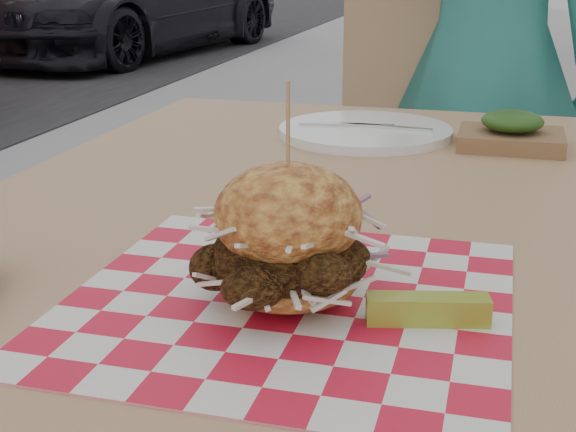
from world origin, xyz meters
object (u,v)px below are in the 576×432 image
(diner, at_px, (486,59))
(patio_table, at_px, (310,267))
(patio_chair, at_px, (424,153))
(sandwich, at_px, (288,243))

(diner, height_order, patio_table, diner)
(diner, relative_size, patio_table, 1.31)
(patio_table, relative_size, patio_chair, 1.26)
(diner, xyz_separation_m, patio_chair, (-0.13, 0.00, -0.23))
(diner, xyz_separation_m, patio_table, (-0.16, -1.08, -0.11))
(patio_table, xyz_separation_m, sandwich, (0.05, -0.27, 0.13))
(patio_chair, bearing_deg, patio_table, -75.92)
(diner, relative_size, sandwich, 8.65)
(diner, height_order, sandwich, diner)
(diner, height_order, patio_chair, diner)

